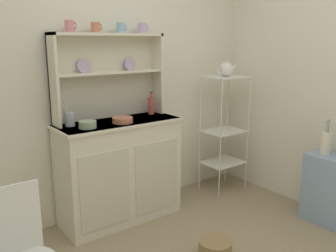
# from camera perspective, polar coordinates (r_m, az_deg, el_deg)

# --- Properties ---
(wall_back) EXTENTS (3.84, 0.05, 2.50)m
(wall_back) POSITION_cam_1_polar(r_m,az_deg,el_deg) (3.33, -10.05, 7.26)
(wall_back) COLOR silver
(wall_back) RESTS_ON ground
(hutch_cabinet) EXTENTS (1.09, 0.45, 0.91)m
(hutch_cabinet) POSITION_cam_1_polar(r_m,az_deg,el_deg) (3.28, -7.56, -6.82)
(hutch_cabinet) COLOR silver
(hutch_cabinet) RESTS_ON ground
(hutch_shelf_unit) EXTENTS (1.02, 0.18, 0.74)m
(hutch_shelf_unit) POSITION_cam_1_polar(r_m,az_deg,el_deg) (3.24, -9.48, 8.70)
(hutch_shelf_unit) COLOR beige
(hutch_shelf_unit) RESTS_ON hutch_cabinet
(bakers_rack) EXTENTS (0.43, 0.33, 1.23)m
(bakers_rack) POSITION_cam_1_polar(r_m,az_deg,el_deg) (3.88, 8.84, 0.44)
(bakers_rack) COLOR silver
(bakers_rack) RESTS_ON ground
(side_shelf_blue) EXTENTS (0.28, 0.48, 0.61)m
(side_shelf_blue) POSITION_cam_1_polar(r_m,az_deg,el_deg) (3.54, 24.64, -9.22)
(side_shelf_blue) COLOR #849EBC
(side_shelf_blue) RESTS_ON ground
(wire_chair) EXTENTS (0.36, 0.36, 0.85)m
(wire_chair) POSITION_cam_1_polar(r_m,az_deg,el_deg) (2.16, -22.48, -17.47)
(wire_chair) COLOR white
(wire_chair) RESTS_ON ground
(floor_basket) EXTENTS (0.25, 0.25, 0.13)m
(floor_basket) POSITION_cam_1_polar(r_m,az_deg,el_deg) (2.90, 7.41, -18.54)
(floor_basket) COLOR #93754C
(floor_basket) RESTS_ON ground
(cup_rose_0) EXTENTS (0.09, 0.07, 0.09)m
(cup_rose_0) POSITION_cam_1_polar(r_m,az_deg,el_deg) (3.05, -15.18, 14.89)
(cup_rose_0) COLOR #D17A84
(cup_rose_0) RESTS_ON hutch_shelf_unit
(cup_terracotta_1) EXTENTS (0.09, 0.07, 0.08)m
(cup_terracotta_1) POSITION_cam_1_polar(r_m,az_deg,el_deg) (3.14, -11.30, 14.95)
(cup_terracotta_1) COLOR #C67556
(cup_terracotta_1) RESTS_ON hutch_shelf_unit
(cup_sky_2) EXTENTS (0.09, 0.07, 0.09)m
(cup_sky_2) POSITION_cam_1_polar(r_m,az_deg,el_deg) (3.25, -7.39, 15.04)
(cup_sky_2) COLOR #8EB2D1
(cup_sky_2) RESTS_ON hutch_shelf_unit
(cup_lilac_3) EXTENTS (0.10, 0.08, 0.09)m
(cup_lilac_3) POSITION_cam_1_polar(r_m,az_deg,el_deg) (3.37, -4.05, 15.08)
(cup_lilac_3) COLOR #B79ECC
(cup_lilac_3) RESTS_ON hutch_shelf_unit
(bowl_mixing_large) EXTENTS (0.14, 0.14, 0.06)m
(bowl_mixing_large) POSITION_cam_1_polar(r_m,az_deg,el_deg) (2.95, -12.51, 0.24)
(bowl_mixing_large) COLOR #9EB78E
(bowl_mixing_large) RESTS_ON hutch_cabinet
(bowl_floral_medium) EXTENTS (0.17, 0.17, 0.05)m
(bowl_floral_medium) POSITION_cam_1_polar(r_m,az_deg,el_deg) (3.09, -7.15, 0.94)
(bowl_floral_medium) COLOR #C67556
(bowl_floral_medium) RESTS_ON hutch_cabinet
(jam_bottle) EXTENTS (0.06, 0.06, 0.21)m
(jam_bottle) POSITION_cam_1_polar(r_m,az_deg,el_deg) (3.42, -2.66, 3.29)
(jam_bottle) COLOR #B74C47
(jam_bottle) RESTS_ON hutch_cabinet
(utensil_jar) EXTENTS (0.08, 0.08, 0.24)m
(utensil_jar) POSITION_cam_1_polar(r_m,az_deg,el_deg) (3.05, -15.18, 1.07)
(utensil_jar) COLOR #B2B7C6
(utensil_jar) RESTS_ON hutch_cabinet
(porcelain_teapot) EXTENTS (0.23, 0.14, 0.16)m
(porcelain_teapot) POSITION_cam_1_polar(r_m,az_deg,el_deg) (3.79, 9.12, 8.76)
(porcelain_teapot) COLOR white
(porcelain_teapot) RESTS_ON bakers_rack
(flower_vase) EXTENTS (0.09, 0.09, 0.32)m
(flower_vase) POSITION_cam_1_polar(r_m,az_deg,el_deg) (3.46, 23.56, -2.34)
(flower_vase) COLOR silver
(flower_vase) RESTS_ON side_shelf_blue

